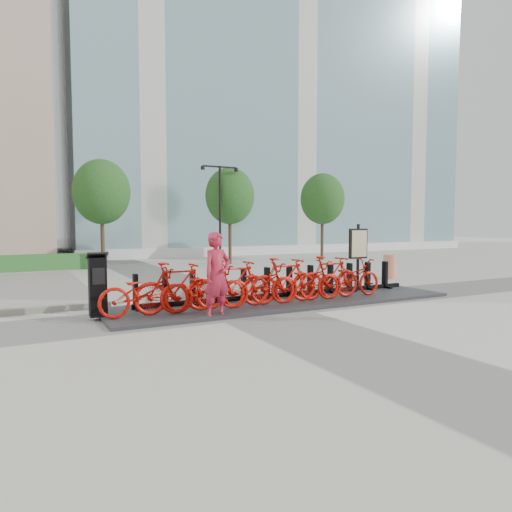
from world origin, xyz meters
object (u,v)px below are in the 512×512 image
kiosk (98,286)px  construction_barrel (390,267)px  bike_0 (145,292)px  worker_red (217,275)px  map_sign (358,246)px

kiosk → construction_barrel: bearing=14.5°
kiosk → construction_barrel: kiosk is taller
bike_0 → construction_barrel: size_ratio=2.16×
kiosk → worker_red: worker_red is taller
construction_barrel → map_sign: 3.70m
kiosk → map_sign: 8.21m
construction_barrel → map_sign: map_sign is taller
bike_0 → map_sign: (7.21, 1.37, 0.79)m
construction_barrel → bike_0: bearing=-163.0°
bike_0 → kiosk: (-0.93, 0.45, 0.15)m
worker_red → map_sign: bearing=2.9°
bike_0 → map_sign: size_ratio=0.95×
map_sign → kiosk: bearing=-173.2°
bike_0 → map_sign: 7.38m
map_sign → bike_0: bearing=-168.9°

